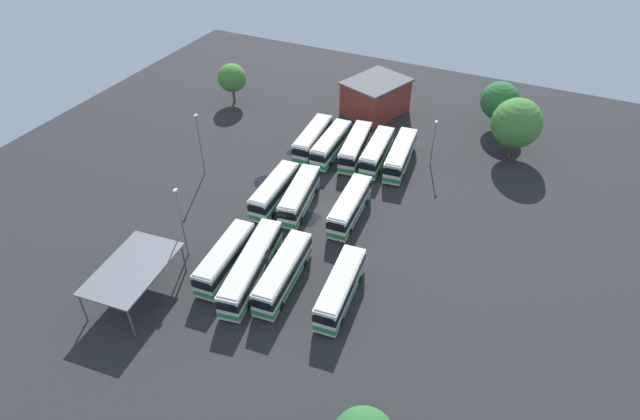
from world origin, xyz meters
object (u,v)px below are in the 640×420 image
at_px(bus_row1_slot0, 275,191).
at_px(bus_row1_slot1, 300,195).
at_px(bus_row2_slot4, 340,288).
at_px(bus_row2_slot1, 252,267).
at_px(depot_building, 376,97).
at_px(bus_row0_slot2, 355,147).
at_px(tree_south_edge, 517,123).
at_px(bus_row1_slot3, 350,206).
at_px(lamp_post_mid_lot, 433,141).
at_px(bus_row0_slot4, 400,155).
at_px(maintenance_shelter, 132,269).
at_px(bus_row0_slot1, 331,144).
at_px(bus_row2_slot2, 283,273).
at_px(lamp_post_far_corner, 181,221).
at_px(bus_row0_slot0, 313,139).
at_px(tree_west_edge, 232,78).
at_px(bus_row2_slot0, 225,258).
at_px(lamp_post_by_building, 200,143).
at_px(bus_row0_slot3, 377,152).
at_px(tree_northwest, 500,101).

relative_size(bus_row1_slot0, bus_row1_slot1, 0.98).
bearing_deg(bus_row2_slot4, bus_row1_slot1, -138.64).
distance_m(bus_row2_slot1, depot_building, 44.69).
height_order(bus_row0_slot2, tree_south_edge, tree_south_edge).
distance_m(bus_row1_slot3, lamp_post_mid_lot, 18.33).
bearing_deg(bus_row0_slot4, maintenance_shelter, -25.57).
xyz_separation_m(bus_row0_slot1, lamp_post_mid_lot, (-3.89, 14.72, 2.18)).
relative_size(bus_row2_slot2, depot_building, 0.92).
distance_m(bus_row1_slot3, maintenance_shelter, 27.84).
relative_size(bus_row1_slot3, lamp_post_far_corner, 1.13).
xyz_separation_m(bus_row0_slot0, bus_row2_slot1, (28.73, 6.21, 0.00)).
bearing_deg(bus_row2_slot2, tree_west_edge, -140.84).
bearing_deg(bus_row2_slot0, tree_south_edge, 147.25).
height_order(lamp_post_mid_lot, tree_south_edge, tree_south_edge).
bearing_deg(bus_row1_slot3, bus_row0_slot4, 172.34).
bearing_deg(bus_row1_slot3, bus_row1_slot0, -83.70).
relative_size(bus_row2_slot0, bus_row2_slot2, 0.93).
relative_size(bus_row2_slot0, tree_south_edge, 1.14).
xyz_separation_m(bus_row0_slot2, lamp_post_by_building, (13.63, -18.36, 3.38)).
xyz_separation_m(bus_row2_slot0, depot_building, (-44.73, 1.69, 1.11)).
xyz_separation_m(bus_row0_slot0, bus_row0_slot1, (0.26, 3.27, -0.00)).
distance_m(bus_row0_slot0, bus_row0_slot3, 10.44).
xyz_separation_m(tree_south_edge, tree_west_edge, (2.34, -48.45, -1.04)).
height_order(bus_row0_slot0, bus_row2_slot1, same).
bearing_deg(depot_building, bus_row0_slot1, -4.07).
xyz_separation_m(bus_row0_slot2, tree_west_edge, (-8.12, -27.02, 2.85)).
distance_m(tree_south_edge, tree_northwest, 9.08).
relative_size(bus_row2_slot2, lamp_post_far_corner, 1.20).
xyz_separation_m(bus_row0_slot1, bus_row0_slot3, (-0.90, 7.15, -0.00)).
distance_m(maintenance_shelter, tree_west_edge, 47.76).
relative_size(bus_row2_slot4, tree_northwest, 1.36).
distance_m(maintenance_shelter, lamp_post_mid_lot, 45.56).
bearing_deg(bus_row2_slot4, bus_row2_slot1, -83.63).
height_order(bus_row1_slot3, bus_row2_slot4, same).
relative_size(bus_row1_slot1, tree_northwest, 1.36).
relative_size(bus_row0_slot2, maintenance_shelter, 1.00).
height_order(bus_row0_slot1, lamp_post_mid_lot, lamp_post_mid_lot).
height_order(tree_south_edge, tree_west_edge, tree_south_edge).
relative_size(bus_row0_slot2, tree_south_edge, 1.19).
height_order(bus_row0_slot2, bus_row2_slot1, same).
height_order(bus_row0_slot2, bus_row1_slot3, same).
distance_m(bus_row2_slot0, lamp_post_mid_lot, 35.92).
xyz_separation_m(bus_row1_slot0, lamp_post_mid_lot, (-18.33, 16.61, 2.18)).
bearing_deg(bus_row1_slot0, lamp_post_far_corner, -17.69).
bearing_deg(maintenance_shelter, bus_row2_slot4, 112.82).
bearing_deg(bus_row1_slot3, tree_west_edge, -124.80).
bearing_deg(bus_row1_slot0, bus_row2_slot2, 32.42).
distance_m(bus_row0_slot0, bus_row1_slot1, 15.06).
height_order(bus_row0_slot3, lamp_post_far_corner, lamp_post_far_corner).
xyz_separation_m(depot_building, lamp_post_by_building, (28.95, -15.85, 2.27)).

